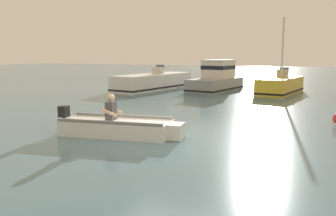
# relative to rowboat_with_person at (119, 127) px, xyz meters

# --- Properties ---
(ground_plane) EXTENTS (120.00, 120.00, 0.00)m
(ground_plane) POSITION_rel_rowboat_with_person_xyz_m (1.38, 0.10, -0.25)
(ground_plane) COLOR slate
(rowboat_with_person) EXTENTS (3.73, 1.53, 1.19)m
(rowboat_with_person) POSITION_rel_rowboat_with_person_xyz_m (0.00, 0.00, 0.00)
(rowboat_with_person) COLOR white
(rowboat_with_person) RESTS_ON ground
(moored_boat_white) EXTENTS (2.94, 6.92, 1.57)m
(moored_boat_white) POSITION_rel_rowboat_with_person_xyz_m (-4.91, 12.45, 0.22)
(moored_boat_white) COLOR white
(moored_boat_white) RESTS_ON ground
(moored_boat_grey) EXTENTS (2.72, 4.74, 1.92)m
(moored_boat_grey) POSITION_rel_rowboat_with_person_xyz_m (-0.98, 13.40, 0.45)
(moored_boat_grey) COLOR gray
(moored_boat_grey) RESTS_ON ground
(moored_boat_yellow) EXTENTS (2.35, 4.75, 4.34)m
(moored_boat_yellow) POSITION_rel_rowboat_with_person_xyz_m (2.96, 13.07, 0.21)
(moored_boat_yellow) COLOR gold
(moored_boat_yellow) RESTS_ON ground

